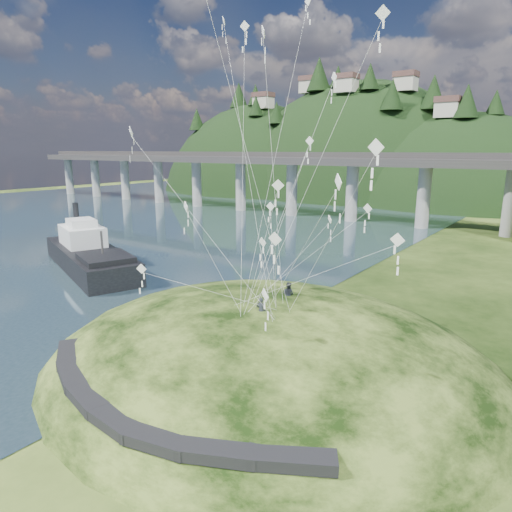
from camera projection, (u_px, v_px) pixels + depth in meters
The scene contains 10 objects.
ground at pixel (173, 347), 37.03m from camera, with size 320.00×320.00×0.00m, color black.
water at pixel (45, 221), 101.89m from camera, with size 240.00×240.00×0.00m, color #2C4552.
grass_hill at pixel (268, 382), 34.36m from camera, with size 36.00×32.00×13.00m.
footpath at pixel (136, 407), 24.61m from camera, with size 22.29×5.84×0.83m.
bridge at pixel (313, 176), 105.13m from camera, with size 160.00×11.00×15.00m.
far_ridge at pixel (341, 217), 159.86m from camera, with size 153.00×70.00×94.50m.
work_barge at pixel (89, 254), 60.59m from camera, with size 24.67×14.44×8.36m.
wooden_dock at pixel (185, 323), 41.11m from camera, with size 12.35×2.92×0.87m.
kite_flyers at pixel (281, 286), 33.29m from camera, with size 1.25×4.80×1.91m.
kite_swarm at pixel (277, 159), 29.97m from camera, with size 18.92×16.74×21.43m.
Camera 1 is at (25.69, -23.80, 15.65)m, focal length 32.00 mm.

